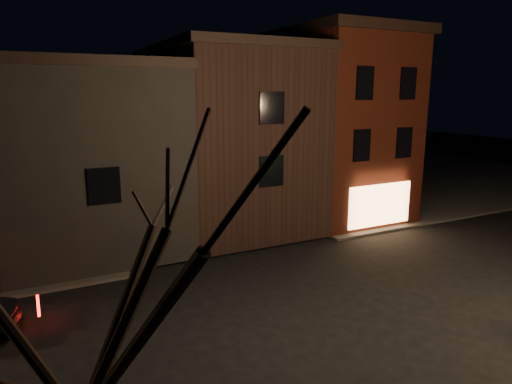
# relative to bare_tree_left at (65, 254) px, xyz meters

# --- Properties ---
(ground) EXTENTS (120.00, 120.00, 0.00)m
(ground) POSITION_rel_bare_tree_left_xyz_m (8.00, 7.00, -5.43)
(ground) COLOR black
(ground) RESTS_ON ground
(sidewalk_far_right) EXTENTS (30.00, 30.00, 0.12)m
(sidewalk_far_right) POSITION_rel_bare_tree_left_xyz_m (28.00, 27.00, -5.37)
(sidewalk_far_right) COLOR #2D2B28
(sidewalk_far_right) RESTS_ON ground
(corner_building) EXTENTS (6.50, 8.50, 10.50)m
(corner_building) POSITION_rel_bare_tree_left_xyz_m (16.00, 16.47, -0.03)
(corner_building) COLOR #46160C
(corner_building) RESTS_ON ground
(row_building_a) EXTENTS (7.30, 10.30, 9.40)m
(row_building_a) POSITION_rel_bare_tree_left_xyz_m (9.50, 17.50, -0.60)
(row_building_a) COLOR black
(row_building_a) RESTS_ON ground
(row_building_b) EXTENTS (7.80, 10.30, 8.40)m
(row_building_b) POSITION_rel_bare_tree_left_xyz_m (2.25, 17.50, -1.10)
(row_building_b) COLOR black
(row_building_b) RESTS_ON ground
(bare_tree_left) EXTENTS (5.60, 5.60, 7.50)m
(bare_tree_left) POSITION_rel_bare_tree_left_xyz_m (0.00, 0.00, 0.00)
(bare_tree_left) COLOR black
(bare_tree_left) RESTS_ON sidewalk_near_left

